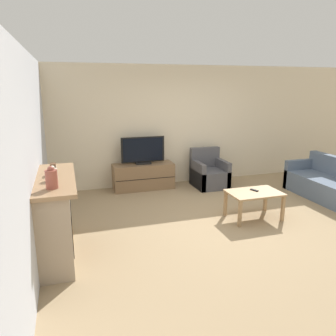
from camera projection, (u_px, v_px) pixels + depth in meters
ground_plane at (225, 216)px, 5.80m from camera, size 24.00×24.00×0.00m
wall_back at (182, 125)px, 7.60m from camera, size 12.00×0.06×2.70m
wall_left at (34, 151)px, 4.59m from camera, size 0.06×12.00×2.70m
fireplace at (56, 216)px, 4.37m from camera, size 0.52×1.61×1.09m
mantel_vase_left at (51, 178)px, 3.77m from camera, size 0.14×0.14×0.27m
mantel_vase_centre_left at (53, 174)px, 4.12m from camera, size 0.12×0.12×0.19m
mantel_clock at (53, 169)px, 4.38m from camera, size 0.08×0.11×0.15m
tv_stand at (143, 176)px, 7.28m from camera, size 1.34×0.48×0.57m
tv at (143, 151)px, 7.14m from camera, size 0.96×0.18×0.60m
armchair at (209, 174)px, 7.47m from camera, size 0.70×0.76×0.85m
coffee_table at (254, 196)px, 5.62m from camera, size 0.90×0.59×0.48m
remote at (254, 190)px, 5.67m from camera, size 0.10×0.15×0.02m
couch at (335, 187)px, 6.51m from camera, size 0.81×2.07×0.81m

